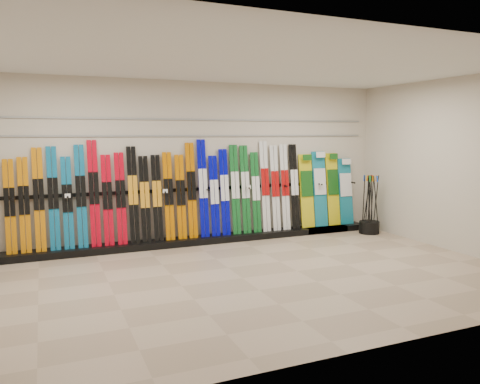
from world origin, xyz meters
name	(u,v)px	position (x,y,z in m)	size (l,w,h in m)	color
floor	(242,278)	(0.00, 0.00, 0.00)	(8.00, 8.00, 0.00)	gray
back_wall	(190,163)	(0.00, 2.50, 1.50)	(8.00, 8.00, 0.00)	beige
right_wall	(457,165)	(4.00, 0.00, 1.50)	(5.00, 5.00, 0.00)	beige
ceiling	(243,61)	(0.00, 0.00, 3.00)	(8.00, 8.00, 0.00)	silver
ski_rack_base	(206,239)	(0.22, 2.28, 0.06)	(8.00, 0.40, 0.12)	black
skis	(170,194)	(-0.43, 2.34, 0.94)	(5.38, 0.26, 1.81)	#C97208
snowboards	(326,190)	(2.93, 2.35, 0.86)	(1.27, 0.24, 1.55)	gold
pole_bin	(369,227)	(3.60, 1.76, 0.12)	(0.41, 0.41, 0.25)	black
ski_poles	(370,204)	(3.59, 1.75, 0.61)	(0.28, 0.34, 1.18)	black
slatwall_rail_0	(190,136)	(0.00, 2.48, 2.00)	(7.60, 0.02, 0.03)	gray
slatwall_rail_1	(189,119)	(0.00, 2.48, 2.30)	(7.60, 0.02, 0.03)	gray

